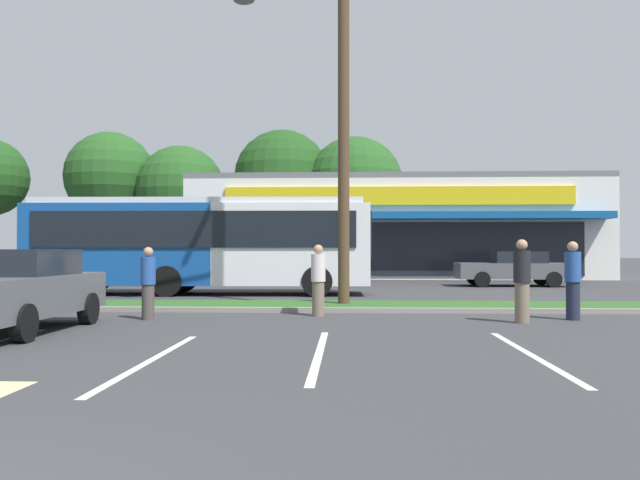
{
  "coord_description": "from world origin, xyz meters",
  "views": [
    {
      "loc": [
        2.83,
        -2.95,
        1.51
      ],
      "look_at": [
        1.9,
        18.1,
        1.84
      ],
      "focal_mm": 36.54,
      "sensor_mm": 36.0,
      "label": 1
    }
  ],
  "objects_px": {
    "pedestrian_near_bench": "(318,280)",
    "pedestrian_far": "(148,283)",
    "pedestrian_by_pole": "(522,281)",
    "pedestrian_mid": "(573,280)",
    "city_bus": "(201,243)",
    "car_2": "(13,289)",
    "car_1": "(145,266)",
    "car_0": "(514,268)",
    "utility_pole": "(339,79)"
  },
  "relations": [
    {
      "from": "car_2",
      "to": "pedestrian_by_pole",
      "type": "relative_size",
      "value": 2.47
    },
    {
      "from": "pedestrian_far",
      "to": "pedestrian_by_pole",
      "type": "bearing_deg",
      "value": -106.62
    },
    {
      "from": "pedestrian_near_bench",
      "to": "pedestrian_far",
      "type": "relative_size",
      "value": 1.04
    },
    {
      "from": "city_bus",
      "to": "pedestrian_near_bench",
      "type": "bearing_deg",
      "value": -59.97
    },
    {
      "from": "car_0",
      "to": "car_2",
      "type": "xyz_separation_m",
      "value": [
        -13.11,
        -15.77,
        0.03
      ]
    },
    {
      "from": "pedestrian_by_pole",
      "to": "pedestrian_far",
      "type": "distance_m",
      "value": 7.96
    },
    {
      "from": "pedestrian_near_bench",
      "to": "pedestrian_far",
      "type": "xyz_separation_m",
      "value": [
        -3.66,
        -0.95,
        -0.03
      ]
    },
    {
      "from": "city_bus",
      "to": "utility_pole",
      "type": "bearing_deg",
      "value": -47.83
    },
    {
      "from": "car_2",
      "to": "city_bus",
      "type": "bearing_deg",
      "value": 173.62
    },
    {
      "from": "car_0",
      "to": "pedestrian_near_bench",
      "type": "height_order",
      "value": "pedestrian_near_bench"
    },
    {
      "from": "pedestrian_near_bench",
      "to": "pedestrian_far",
      "type": "height_order",
      "value": "pedestrian_near_bench"
    },
    {
      "from": "car_0",
      "to": "pedestrian_mid",
      "type": "distance_m",
      "value": 13.38
    },
    {
      "from": "pedestrian_by_pole",
      "to": "pedestrian_mid",
      "type": "height_order",
      "value": "pedestrian_by_pole"
    },
    {
      "from": "utility_pole",
      "to": "pedestrian_mid",
      "type": "relative_size",
      "value": 6.65
    },
    {
      "from": "city_bus",
      "to": "car_2",
      "type": "relative_size",
      "value": 2.7
    },
    {
      "from": "utility_pole",
      "to": "pedestrian_near_bench",
      "type": "bearing_deg",
      "value": -101.96
    },
    {
      "from": "utility_pole",
      "to": "pedestrian_mid",
      "type": "bearing_deg",
      "value": -27.71
    },
    {
      "from": "car_2",
      "to": "pedestrian_mid",
      "type": "height_order",
      "value": "pedestrian_mid"
    },
    {
      "from": "pedestrian_near_bench",
      "to": "pedestrian_by_pole",
      "type": "xyz_separation_m",
      "value": [
        4.29,
        -1.25,
        0.05
      ]
    },
    {
      "from": "car_0",
      "to": "city_bus",
      "type": "bearing_deg",
      "value": 24.68
    },
    {
      "from": "pedestrian_by_pole",
      "to": "pedestrian_far",
      "type": "xyz_separation_m",
      "value": [
        -7.95,
        0.3,
        -0.08
      ]
    },
    {
      "from": "car_2",
      "to": "pedestrian_by_pole",
      "type": "height_order",
      "value": "pedestrian_by_pole"
    },
    {
      "from": "pedestrian_by_pole",
      "to": "pedestrian_mid",
      "type": "distance_m",
      "value": 1.42
    },
    {
      "from": "city_bus",
      "to": "car_2",
      "type": "bearing_deg",
      "value": -97.79
    },
    {
      "from": "city_bus",
      "to": "pedestrian_by_pole",
      "type": "xyz_separation_m",
      "value": [
        8.65,
        -8.38,
        -0.89
      ]
    },
    {
      "from": "utility_pole",
      "to": "pedestrian_near_bench",
      "type": "xyz_separation_m",
      "value": [
        -0.44,
        -2.09,
        -5.19
      ]
    },
    {
      "from": "car_0",
      "to": "car_1",
      "type": "relative_size",
      "value": 1.05
    },
    {
      "from": "car_2",
      "to": "pedestrian_far",
      "type": "height_order",
      "value": "pedestrian_far"
    },
    {
      "from": "car_0",
      "to": "pedestrian_by_pole",
      "type": "bearing_deg",
      "value": 76.59
    },
    {
      "from": "car_0",
      "to": "utility_pole",
      "type": "bearing_deg",
      "value": 55.82
    },
    {
      "from": "car_1",
      "to": "car_2",
      "type": "distance_m",
      "value": 16.19
    },
    {
      "from": "utility_pole",
      "to": "pedestrian_by_pole",
      "type": "height_order",
      "value": "utility_pole"
    },
    {
      "from": "car_0",
      "to": "pedestrian_by_pole",
      "type": "xyz_separation_m",
      "value": [
        -3.31,
        -13.87,
        0.12
      ]
    },
    {
      "from": "utility_pole",
      "to": "car_1",
      "type": "bearing_deg",
      "value": 128.49
    },
    {
      "from": "pedestrian_near_bench",
      "to": "pedestrian_mid",
      "type": "relative_size",
      "value": 0.96
    },
    {
      "from": "car_2",
      "to": "pedestrian_near_bench",
      "type": "xyz_separation_m",
      "value": [
        5.51,
        3.14,
        0.04
      ]
    },
    {
      "from": "car_0",
      "to": "car_2",
      "type": "bearing_deg",
      "value": 50.26
    },
    {
      "from": "pedestrian_mid",
      "to": "car_0",
      "type": "bearing_deg",
      "value": -140.88
    },
    {
      "from": "car_2",
      "to": "pedestrian_far",
      "type": "bearing_deg",
      "value": 139.9
    },
    {
      "from": "utility_pole",
      "to": "car_2",
      "type": "relative_size",
      "value": 2.64
    },
    {
      "from": "car_2",
      "to": "pedestrian_far",
      "type": "distance_m",
      "value": 2.87
    },
    {
      "from": "utility_pole",
      "to": "car_0",
      "type": "bearing_deg",
      "value": 55.82
    },
    {
      "from": "pedestrian_near_bench",
      "to": "pedestrian_far",
      "type": "distance_m",
      "value": 3.78
    },
    {
      "from": "car_1",
      "to": "car_2",
      "type": "relative_size",
      "value": 1.02
    },
    {
      "from": "pedestrian_by_pole",
      "to": "city_bus",
      "type": "bearing_deg",
      "value": 141.69
    },
    {
      "from": "utility_pole",
      "to": "car_1",
      "type": "distance_m",
      "value": 14.69
    },
    {
      "from": "utility_pole",
      "to": "car_1",
      "type": "height_order",
      "value": "utility_pole"
    },
    {
      "from": "pedestrian_far",
      "to": "car_2",
      "type": "bearing_deg",
      "value": 125.44
    },
    {
      "from": "utility_pole",
      "to": "pedestrian_far",
      "type": "bearing_deg",
      "value": -143.52
    },
    {
      "from": "pedestrian_mid",
      "to": "pedestrian_far",
      "type": "relative_size",
      "value": 1.08
    }
  ]
}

